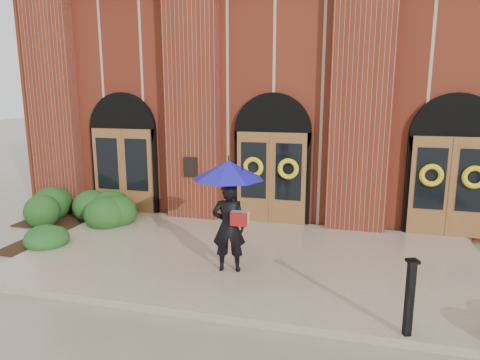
% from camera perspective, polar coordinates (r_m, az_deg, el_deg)
% --- Properties ---
extents(ground, '(90.00, 90.00, 0.00)m').
position_cam_1_polar(ground, '(9.57, 1.00, -11.14)').
color(ground, gray).
rests_on(ground, ground).
extents(landing, '(10.00, 5.30, 0.15)m').
position_cam_1_polar(landing, '(9.67, 1.21, -10.40)').
color(landing, tan).
rests_on(landing, ground).
extents(church_building, '(16.20, 12.53, 7.00)m').
position_cam_1_polar(church_building, '(17.48, 8.01, 10.86)').
color(church_building, '#602414').
rests_on(church_building, ground).
extents(man_with_umbrella, '(1.66, 1.66, 2.26)m').
position_cam_1_polar(man_with_umbrella, '(8.40, -1.51, -1.97)').
color(man_with_umbrella, black).
rests_on(man_with_umbrella, landing).
extents(metal_post, '(0.21, 0.21, 1.19)m').
position_cam_1_polar(metal_post, '(6.94, 21.69, -14.19)').
color(metal_post, black).
rests_on(metal_post, landing).
extents(hedge_wall_left, '(3.40, 1.36, 0.87)m').
position_cam_1_polar(hedge_wall_left, '(12.99, -20.02, -3.65)').
color(hedge_wall_left, '#1B4517').
rests_on(hedge_wall_left, ground).
extents(hedge_front_left, '(1.46, 1.25, 0.52)m').
position_cam_1_polar(hedge_front_left, '(11.51, -25.06, -6.92)').
color(hedge_front_left, '#1B4B19').
rests_on(hedge_front_left, ground).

